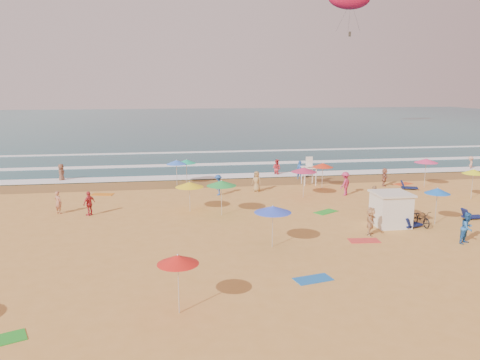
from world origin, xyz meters
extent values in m
plane|color=gold|center=(0.00, 0.00, 0.00)|extent=(220.00, 220.00, 0.00)
cube|color=#0C4756|center=(0.00, 84.00, 0.00)|extent=(220.00, 140.00, 0.18)
plane|color=olive|center=(0.00, 12.50, 0.01)|extent=(220.00, 220.00, 0.00)
cube|color=white|center=(0.00, 15.00, 0.10)|extent=(200.00, 2.20, 0.05)
cube|color=white|center=(0.00, 22.00, 0.10)|extent=(200.00, 1.60, 0.05)
cube|color=white|center=(0.00, 32.00, 0.10)|extent=(200.00, 1.20, 0.05)
cube|color=silver|center=(5.49, -2.35, 1.00)|extent=(2.00, 2.00, 2.00)
cube|color=silver|center=(5.49, -2.35, 2.06)|extent=(2.20, 2.20, 0.12)
imported|color=black|center=(7.39, -2.65, 0.50)|extent=(0.74, 1.92, 1.00)
cone|color=red|center=(-7.85, -11.93, 2.17)|extent=(1.59, 1.59, 0.35)
cone|color=green|center=(-4.64, 1.66, 2.21)|extent=(2.00, 2.00, 0.35)
cone|color=#16BA84|center=(-6.53, 12.50, 2.01)|extent=(1.72, 1.72, 0.35)
cone|color=yellow|center=(-6.71, 2.96, 1.91)|extent=(1.96, 1.96, 0.35)
cone|color=#F6FF1A|center=(14.94, 3.28, 2.16)|extent=(1.65, 1.65, 0.35)
cone|color=#C52B59|center=(2.27, 5.77, 2.21)|extent=(2.00, 2.00, 0.35)
cone|color=blue|center=(-2.66, -5.11, 2.11)|extent=(2.00, 2.00, 0.35)
cone|color=red|center=(4.84, 8.88, 1.99)|extent=(1.77, 1.77, 0.35)
cone|color=blue|center=(8.45, -2.48, 2.16)|extent=(1.55, 1.55, 0.35)
cone|color=#F23573|center=(13.64, 7.78, 2.33)|extent=(1.94, 1.94, 0.35)
cone|color=#3775F7|center=(-7.42, 11.91, 2.06)|extent=(1.77, 1.77, 0.35)
cube|color=#0E1646|center=(6.62, -2.99, 0.17)|extent=(1.41, 0.96, 0.34)
cube|color=#0F184E|center=(11.51, -1.85, 0.17)|extent=(1.31, 0.60, 0.34)
cube|color=#0D1844|center=(11.94, 7.15, 0.17)|extent=(1.41, 0.96, 0.34)
cube|color=orange|center=(-13.43, 9.17, 0.01)|extent=(1.84, 1.18, 0.03)
cube|color=red|center=(2.68, -4.92, 0.01)|extent=(1.77, 1.01, 0.03)
cube|color=#D8461B|center=(12.51, 9.35, 0.01)|extent=(1.90, 1.43, 0.03)
cube|color=blue|center=(-1.79, -9.66, 0.01)|extent=(1.84, 1.20, 0.03)
cube|color=green|center=(2.59, 1.31, 0.01)|extent=(1.90, 1.62, 0.03)
imported|color=#2767B7|center=(8.09, -6.18, 0.89)|extent=(1.08, 1.01, 1.78)
imported|color=brown|center=(-17.83, 15.33, 0.68)|extent=(0.72, 0.98, 1.85)
imported|color=#AC884F|center=(-0.96, 8.41, 0.85)|extent=(0.99, 0.93, 1.70)
imported|color=tan|center=(23.10, 15.24, 0.56)|extent=(1.07, 1.21, 1.63)
imported|color=#C53162|center=(5.77, 6.00, 0.95)|extent=(1.38, 1.34, 1.89)
imported|color=brown|center=(5.92, 1.12, 0.89)|extent=(0.43, 0.65, 1.79)
imported|color=#DA3641|center=(2.34, 15.19, 0.67)|extent=(1.11, 1.13, 1.83)
imported|color=#B36E52|center=(-15.62, 3.74, 0.79)|extent=(0.68, 0.64, 1.57)
imported|color=#2556AD|center=(4.05, 13.01, 0.86)|extent=(0.73, 0.59, 1.72)
imported|color=#DFAD75|center=(3.45, -3.96, 0.84)|extent=(1.14, 1.62, 1.68)
imported|color=#B36B52|center=(10.46, 8.82, 0.79)|extent=(0.96, 1.54, 1.58)
imported|color=#2452A8|center=(-4.23, 7.62, 0.82)|extent=(0.82, 1.17, 1.65)
imported|color=#C6313C|center=(-13.45, 2.97, 0.83)|extent=(0.92, 1.02, 1.66)
cube|color=#3F3326|center=(27.07, 60.49, 18.39)|extent=(0.40, 0.30, 0.90)
camera|label=1|loc=(-8.09, -28.71, 8.56)|focal=35.00mm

